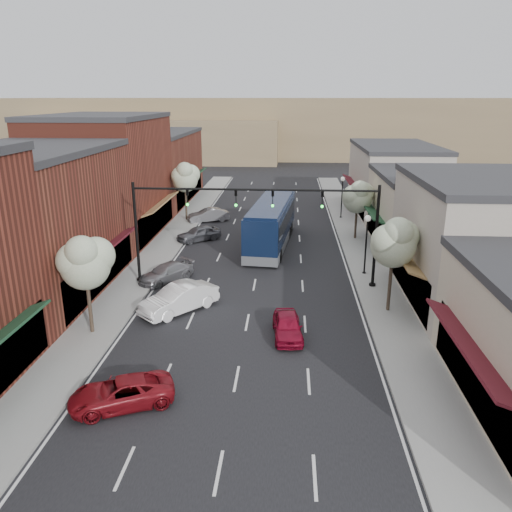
% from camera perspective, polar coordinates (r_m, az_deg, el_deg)
% --- Properties ---
extents(ground, '(160.00, 160.00, 0.00)m').
position_cam_1_polar(ground, '(27.06, -1.36, -9.40)').
color(ground, black).
rests_on(ground, ground).
extents(sidewalk_left, '(2.80, 73.00, 0.15)m').
position_cam_1_polar(sidewalk_left, '(45.46, -9.89, 1.84)').
color(sidewalk_left, gray).
rests_on(sidewalk_left, ground).
extents(sidewalk_right, '(2.80, 73.00, 0.15)m').
position_cam_1_polar(sidewalk_right, '(44.64, 11.59, 1.44)').
color(sidewalk_right, gray).
rests_on(sidewalk_right, ground).
extents(curb_left, '(0.25, 73.00, 0.17)m').
position_cam_1_polar(curb_left, '(45.16, -8.16, 1.81)').
color(curb_left, gray).
rests_on(curb_left, ground).
extents(curb_right, '(0.25, 73.00, 0.17)m').
position_cam_1_polar(curb_right, '(44.47, 9.80, 1.48)').
color(curb_right, gray).
rests_on(curb_right, ground).
extents(bldg_left_midnear, '(10.14, 14.10, 9.40)m').
position_cam_1_polar(bldg_left_midnear, '(35.04, -24.39, 3.48)').
color(bldg_left_midnear, brown).
rests_on(bldg_left_midnear, ground).
extents(bldg_left_midfar, '(10.14, 14.10, 10.90)m').
position_cam_1_polar(bldg_left_midfar, '(47.46, -16.76, 8.61)').
color(bldg_left_midfar, maroon).
rests_on(bldg_left_midfar, ground).
extents(bldg_left_far, '(10.14, 18.10, 8.40)m').
position_cam_1_polar(bldg_left_far, '(62.72, -11.64, 9.91)').
color(bldg_left_far, brown).
rests_on(bldg_left_far, ground).
extents(bldg_right_midnear, '(9.14, 12.10, 7.90)m').
position_cam_1_polar(bldg_right_midnear, '(33.19, 23.91, 1.47)').
color(bldg_right_midnear, '#A99E91').
rests_on(bldg_right_midnear, ground).
extents(bldg_right_midfar, '(9.14, 12.10, 6.40)m').
position_cam_1_polar(bldg_right_midfar, '(44.47, 18.71, 4.91)').
color(bldg_right_midfar, '#C1B39A').
rests_on(bldg_right_midfar, ground).
extents(bldg_right_far, '(9.14, 16.10, 7.40)m').
position_cam_1_polar(bldg_right_far, '(57.79, 15.37, 8.50)').
color(bldg_right_far, '#A99E91').
rests_on(bldg_right_far, ground).
extents(hill_far, '(120.00, 30.00, 12.00)m').
position_cam_1_polar(hill_far, '(114.17, 2.74, 14.57)').
color(hill_far, '#7A6647').
rests_on(hill_far, ground).
extents(hill_near, '(50.00, 20.00, 8.00)m').
position_cam_1_polar(hill_near, '(105.87, -11.44, 12.92)').
color(hill_near, '#7A6647').
rests_on(hill_near, ground).
extents(signal_mast_right, '(8.22, 0.46, 7.00)m').
position_cam_1_polar(signal_mast_right, '(33.06, 9.60, 4.00)').
color(signal_mast_right, black).
rests_on(signal_mast_right, ground).
extents(signal_mast_left, '(8.22, 0.46, 7.00)m').
position_cam_1_polar(signal_mast_left, '(33.81, -9.77, 4.29)').
color(signal_mast_left, black).
rests_on(signal_mast_left, ground).
extents(tree_right_near, '(2.85, 2.65, 5.95)m').
position_cam_1_polar(tree_right_near, '(29.65, 15.56, 1.65)').
color(tree_right_near, '#47382B').
rests_on(tree_right_near, ground).
extents(tree_right_far, '(2.85, 2.65, 5.43)m').
position_cam_1_polar(tree_right_far, '(45.12, 11.59, 6.73)').
color(tree_right_far, '#47382B').
rests_on(tree_right_far, ground).
extents(tree_left_near, '(2.85, 2.65, 5.69)m').
position_cam_1_polar(tree_left_near, '(27.34, -18.94, -0.53)').
color(tree_left_near, '#47382B').
rests_on(tree_left_near, ground).
extents(tree_left_far, '(2.85, 2.65, 6.13)m').
position_cam_1_polar(tree_left_far, '(51.58, -8.09, 8.96)').
color(tree_left_far, '#47382B').
rests_on(tree_left_far, ground).
extents(lamp_post_near, '(0.44, 0.44, 4.44)m').
position_cam_1_polar(lamp_post_near, '(36.15, 12.53, 2.35)').
color(lamp_post_near, black).
rests_on(lamp_post_near, ground).
extents(lamp_post_far, '(0.44, 0.44, 4.44)m').
position_cam_1_polar(lamp_post_far, '(53.10, 9.83, 7.38)').
color(lamp_post_far, black).
rests_on(lamp_post_far, ground).
extents(coach_bus, '(4.05, 12.88, 3.87)m').
position_cam_1_polar(coach_bus, '(42.82, 1.77, 3.79)').
color(coach_bus, '#0D1934').
rests_on(coach_bus, ground).
extents(red_hatchback, '(1.82, 3.84, 1.27)m').
position_cam_1_polar(red_hatchback, '(27.01, 3.62, -7.99)').
color(red_hatchback, maroon).
rests_on(red_hatchback, ground).
extents(parked_car_a, '(4.75, 3.51, 1.20)m').
position_cam_1_polar(parked_car_a, '(22.22, -15.13, -14.86)').
color(parked_car_a, maroon).
rests_on(parked_car_a, ground).
extents(parked_car_b, '(4.57, 4.88, 1.64)m').
position_cam_1_polar(parked_car_b, '(30.30, -8.78, -4.83)').
color(parked_car_b, white).
rests_on(parked_car_b, ground).
extents(parked_car_c, '(3.94, 4.39, 1.22)m').
position_cam_1_polar(parked_car_c, '(35.38, -10.22, -1.91)').
color(parked_car_c, gray).
rests_on(parked_car_c, ground).
extents(parked_car_d, '(4.15, 3.75, 1.37)m').
position_cam_1_polar(parked_car_d, '(44.85, -6.56, 2.57)').
color(parked_car_d, '#53545A').
rests_on(parked_car_d, ground).
extents(parked_car_e, '(4.41, 3.01, 1.37)m').
position_cam_1_polar(parked_car_e, '(51.76, -5.44, 4.67)').
color(parked_car_e, gray).
rests_on(parked_car_e, ground).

